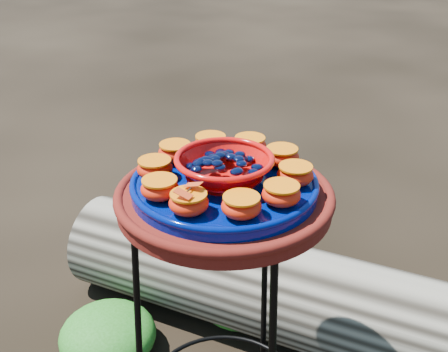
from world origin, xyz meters
The scene contains 19 objects.
plant_stand centered at (0.00, 0.00, 0.35)m, with size 0.44×0.44×0.70m, color black, non-canonical shape.
terracotta_saucer centered at (0.00, 0.00, 0.72)m, with size 0.45×0.45×0.04m, color #4F100D.
cobalt_plate centered at (0.00, 0.00, 0.75)m, with size 0.39×0.39×0.03m, color #000D4B.
red_bowl centered at (0.00, 0.00, 0.79)m, with size 0.19×0.19×0.05m, color red, non-canonical shape.
glass_gems centered at (0.00, 0.00, 0.83)m, with size 0.15×0.15×0.03m, color black, non-canonical shape.
orange_half_0 centered at (0.01, -0.14, 0.78)m, with size 0.08×0.08×0.04m, color #AC160E.
orange_half_1 centered at (0.10, -0.10, 0.78)m, with size 0.08×0.08×0.04m, color #AC160E.
orange_half_2 centered at (0.14, -0.03, 0.78)m, with size 0.08×0.08×0.04m, color #AC160E.
orange_half_3 centered at (0.13, 0.06, 0.78)m, with size 0.08×0.08×0.04m, color #AC160E.
orange_half_4 centered at (0.07, 0.13, 0.78)m, with size 0.08×0.08×0.04m, color #AC160E.
orange_half_5 centered at (-0.02, 0.14, 0.78)m, with size 0.08×0.08×0.04m, color #AC160E.
orange_half_6 centered at (-0.10, 0.10, 0.78)m, with size 0.08×0.08×0.04m, color #AC160E.
orange_half_7 centered at (-0.14, 0.03, 0.78)m, with size 0.08×0.08×0.04m, color #AC160E.
orange_half_8 centered at (-0.13, -0.06, 0.78)m, with size 0.08×0.08×0.04m, color #AC160E.
orange_half_9 centered at (-0.07, -0.13, 0.78)m, with size 0.08×0.08×0.04m, color #AC160E.
butterfly centered at (0.01, -0.14, 0.81)m, with size 0.07×0.04×0.01m, color red, non-canonical shape.
driftwood_log centered at (0.07, 0.44, 0.16)m, with size 1.70×0.45×0.32m, color black, non-canonical shape.
foliage_left centered at (-0.46, 0.06, 0.08)m, with size 0.30×0.30×0.15m, color #1A5610.
foliage_back centered at (-0.20, 0.43, 0.07)m, with size 0.29×0.29×0.14m, color #1A5610.
Camera 1 is at (0.54, -0.88, 1.30)m, focal length 45.00 mm.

